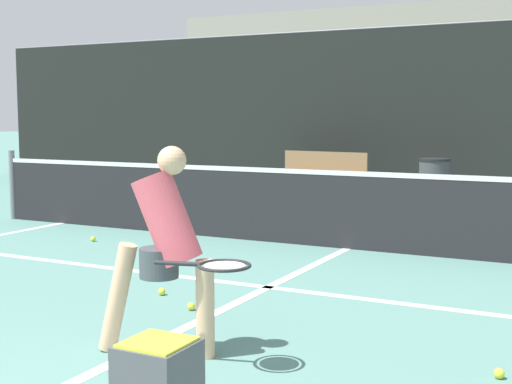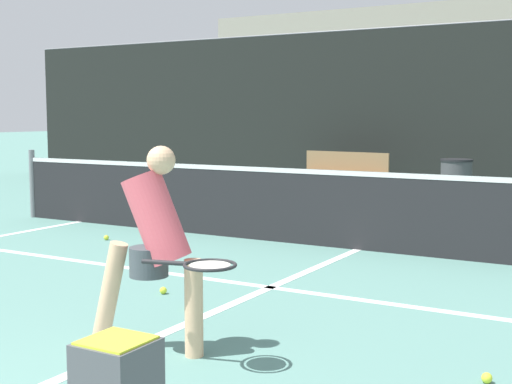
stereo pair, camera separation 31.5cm
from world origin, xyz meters
name	(u,v)px [view 2 (the right image)]	position (x,y,z in m)	size (l,w,h in m)	color
court_service_line	(270,287)	(0.00, 4.92, 0.00)	(8.25, 0.10, 0.01)	white
court_center_mark	(241,300)	(0.00, 4.39, 0.00)	(0.10, 5.43, 0.01)	white
net	(358,208)	(0.00, 7.10, 0.51)	(11.09, 0.09, 1.07)	slate
fence_back	(484,110)	(0.00, 13.69, 1.72)	(24.00, 0.06, 3.45)	black
player_practicing	(155,242)	(0.22, 2.91, 0.77)	(1.21, 0.47, 1.42)	#DBAD84
tennis_ball_scattered_0	(487,378)	(2.29, 3.48, 0.03)	(0.07, 0.07, 0.07)	#D1E033
tennis_ball_scattered_3	(189,305)	(-0.22, 3.92, 0.03)	(0.07, 0.07, 0.07)	#D1E033
tennis_ball_scattered_5	(161,250)	(-1.92, 5.74, 0.03)	(0.07, 0.07, 0.07)	#D1E033
tennis_ball_scattered_7	(106,238)	(-3.08, 6.09, 0.03)	(0.07, 0.07, 0.07)	#D1E033
tennis_ball_scattered_8	(163,290)	(-0.73, 4.22, 0.03)	(0.07, 0.07, 0.07)	#D1E033
courtside_bench	(344,171)	(-2.54, 12.65, 0.48)	(1.92, 0.57, 0.86)	olive
trash_bin	(456,180)	(-0.21, 12.47, 0.40)	(0.60, 0.60, 0.80)	#3F3F42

